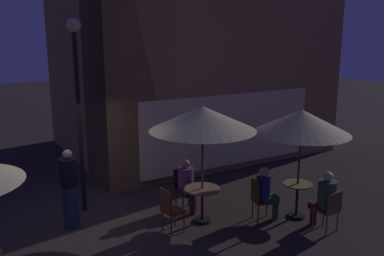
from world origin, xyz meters
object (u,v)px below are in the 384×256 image
(cafe_table_0, at_px, (202,197))
(cafe_chair_4, at_px, (330,207))
(cafe_chair_1, at_px, (169,207))
(patron_seated_0, at_px, (187,182))
(cafe_table_2, at_px, (297,194))
(patron_seated_2, at_px, (325,197))
(patron_standing_3, at_px, (70,189))
(patio_umbrella_2, at_px, (302,122))
(street_lamp_near_corner, at_px, (77,86))
(patron_seated_1, at_px, (266,190))
(patio_umbrella_0, at_px, (203,119))
(cafe_chair_0, at_px, (184,185))
(cafe_chair_3, at_px, (259,197))

(cafe_table_0, xyz_separation_m, cafe_chair_4, (1.97, -1.74, -0.03))
(cafe_chair_1, xyz_separation_m, patron_seated_0, (0.84, 0.75, 0.14))
(cafe_table_2, bearing_deg, cafe_chair_4, -86.41)
(patron_seated_2, xyz_separation_m, patron_standing_3, (-4.46, 2.76, 0.13))
(cafe_chair_1, height_order, patron_standing_3, patron_standing_3)
(patio_umbrella_2, height_order, patron_seated_2, patio_umbrella_2)
(cafe_table_2, distance_m, patron_seated_2, 0.75)
(patron_standing_3, bearing_deg, street_lamp_near_corner, -22.10)
(street_lamp_near_corner, distance_m, patron_seated_1, 4.65)
(patron_seated_2, bearing_deg, cafe_table_0, 47.23)
(cafe_table_0, bearing_deg, patron_seated_1, -27.76)
(street_lamp_near_corner, xyz_separation_m, cafe_chair_4, (3.99, -3.62, -2.34))
(patio_umbrella_0, relative_size, patron_seated_0, 2.10)
(patron_seated_2, bearing_deg, patio_umbrella_2, 0.00)
(patio_umbrella_0, bearing_deg, street_lamp_near_corner, 137.06)
(cafe_table_2, xyz_separation_m, patron_standing_3, (-4.41, 2.04, 0.31))
(patio_umbrella_2, bearing_deg, cafe_chair_4, -86.41)
(street_lamp_near_corner, relative_size, patron_seated_0, 3.57)
(cafe_chair_0, height_order, patron_seated_0, patron_seated_0)
(patron_seated_1, height_order, patron_seated_2, patron_seated_2)
(cafe_chair_0, height_order, cafe_chair_3, cafe_chair_0)
(cafe_table_2, height_order, patron_seated_2, patron_seated_2)
(patio_umbrella_0, distance_m, patio_umbrella_2, 2.11)
(cafe_chair_0, bearing_deg, patron_seated_2, 39.42)
(street_lamp_near_corner, distance_m, cafe_chair_1, 3.27)
(cafe_chair_1, height_order, patron_seated_1, patron_seated_1)
(street_lamp_near_corner, distance_m, cafe_table_2, 5.35)
(street_lamp_near_corner, relative_size, cafe_chair_3, 4.58)
(street_lamp_near_corner, distance_m, patron_seated_0, 3.22)
(street_lamp_near_corner, bearing_deg, patron_seated_0, -30.97)
(cafe_table_2, xyz_separation_m, cafe_chair_3, (-0.84, 0.28, 0.02))
(cafe_table_2, bearing_deg, cafe_chair_3, 161.42)
(patron_seated_2, bearing_deg, street_lamp_near_corner, 45.27)
(patron_seated_2, bearing_deg, patio_umbrella_0, 47.23)
(cafe_chair_3, distance_m, patron_seated_2, 1.35)
(patio_umbrella_0, distance_m, cafe_chair_0, 1.88)
(cafe_chair_0, bearing_deg, patron_seated_1, 40.22)
(cafe_chair_1, distance_m, patron_seated_0, 1.13)
(patron_seated_2, bearing_deg, patron_standing_3, 54.64)
(street_lamp_near_corner, relative_size, cafe_table_0, 5.61)
(cafe_chair_1, distance_m, cafe_chair_3, 1.97)
(patio_umbrella_0, xyz_separation_m, patron_seated_1, (1.22, -0.64, -1.58))
(patio_umbrella_2, relative_size, cafe_chair_4, 2.73)
(patio_umbrella_2, height_order, cafe_chair_4, patio_umbrella_2)
(cafe_table_0, height_order, patron_seated_1, patron_seated_1)
(cafe_chair_1, height_order, patron_seated_0, patron_seated_0)
(cafe_chair_4, distance_m, patron_seated_2, 0.23)
(cafe_chair_3, bearing_deg, patron_seated_1, -0.00)
(street_lamp_near_corner, relative_size, cafe_chair_1, 4.63)
(cafe_table_2, xyz_separation_m, patron_seated_0, (-1.91, 1.54, 0.15))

